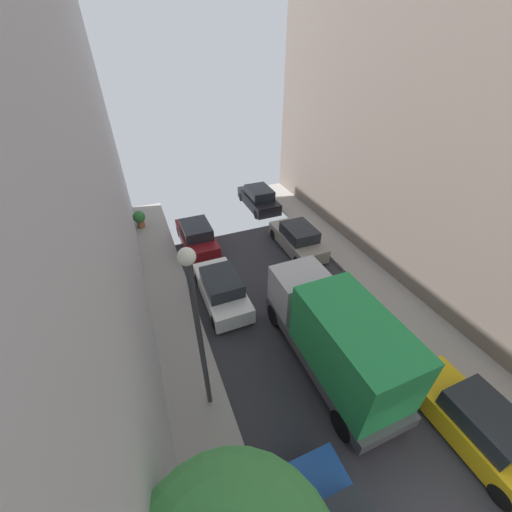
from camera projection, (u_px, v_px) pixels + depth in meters
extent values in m
cylinder|color=black|center=(285.00, 499.00, 8.12)|extent=(0.22, 0.64, 0.64)
cylinder|color=black|center=(335.00, 473.00, 8.60)|extent=(0.22, 0.64, 0.64)
cube|color=white|center=(222.00, 291.00, 14.40)|extent=(1.76, 4.20, 0.76)
cube|color=#1E2328|center=(222.00, 282.00, 13.88)|extent=(1.56, 2.10, 0.64)
cylinder|color=black|center=(198.00, 279.00, 15.46)|extent=(0.22, 0.64, 0.64)
cylinder|color=black|center=(228.00, 272.00, 15.94)|extent=(0.22, 0.64, 0.64)
cylinder|color=black|center=(215.00, 322.00, 13.13)|extent=(0.22, 0.64, 0.64)
cylinder|color=black|center=(249.00, 312.00, 13.61)|extent=(0.22, 0.64, 0.64)
cube|color=maroon|center=(197.00, 238.00, 18.19)|extent=(1.76, 4.20, 0.76)
cube|color=#1E2328|center=(196.00, 229.00, 17.66)|extent=(1.56, 2.10, 0.64)
cylinder|color=black|center=(179.00, 232.00, 19.24)|extent=(0.22, 0.64, 0.64)
cylinder|color=black|center=(204.00, 227.00, 19.72)|extent=(0.22, 0.64, 0.64)
cylinder|color=black|center=(190.00, 259.00, 16.91)|extent=(0.22, 0.64, 0.64)
cylinder|color=black|center=(217.00, 252.00, 17.39)|extent=(0.22, 0.64, 0.64)
cube|color=gold|center=(473.00, 425.00, 9.44)|extent=(1.76, 4.20, 0.76)
cube|color=#1E2328|center=(488.00, 418.00, 8.91)|extent=(1.56, 2.10, 0.64)
cylinder|color=black|center=(413.00, 394.00, 10.49)|extent=(0.22, 0.64, 0.64)
cylinder|color=black|center=(446.00, 378.00, 10.97)|extent=(0.22, 0.64, 0.64)
cylinder|color=black|center=(502.00, 496.00, 8.16)|extent=(0.22, 0.64, 0.64)
cube|color=gray|center=(297.00, 241.00, 17.95)|extent=(1.76, 4.20, 0.76)
cube|color=#1E2328|center=(299.00, 232.00, 17.43)|extent=(1.56, 2.10, 0.64)
cylinder|color=black|center=(274.00, 234.00, 19.01)|extent=(0.22, 0.64, 0.64)
cylinder|color=black|center=(296.00, 229.00, 19.49)|extent=(0.22, 0.64, 0.64)
cylinder|color=black|center=(298.00, 262.00, 16.68)|extent=(0.22, 0.64, 0.64)
cylinder|color=black|center=(322.00, 255.00, 17.16)|extent=(0.22, 0.64, 0.64)
cube|color=black|center=(259.00, 201.00, 22.39)|extent=(1.76, 4.20, 0.76)
cube|color=#1E2328|center=(259.00, 192.00, 21.87)|extent=(1.56, 2.10, 0.64)
cylinder|color=black|center=(241.00, 197.00, 23.45)|extent=(0.22, 0.64, 0.64)
cylinder|color=black|center=(260.00, 194.00, 23.93)|extent=(0.22, 0.64, 0.64)
cylinder|color=black|center=(257.00, 214.00, 21.12)|extent=(0.22, 0.64, 0.64)
cylinder|color=black|center=(277.00, 211.00, 21.60)|extent=(0.22, 0.64, 0.64)
cube|color=#4C4C51|center=(328.00, 350.00, 11.47)|extent=(2.20, 6.60, 0.50)
cube|color=#B7B7BC|center=(300.00, 289.00, 12.63)|extent=(2.10, 1.80, 1.70)
cube|color=green|center=(352.00, 346.00, 9.87)|extent=(2.24, 4.20, 2.40)
cylinder|color=black|center=(275.00, 315.00, 13.27)|extent=(0.30, 0.96, 0.96)
cylinder|color=black|center=(314.00, 303.00, 13.87)|extent=(0.30, 0.96, 0.96)
cylinder|color=black|center=(343.00, 425.00, 9.51)|extent=(0.30, 0.96, 0.96)
cylinder|color=black|center=(393.00, 402.00, 10.11)|extent=(0.30, 0.96, 0.96)
cylinder|color=brown|center=(141.00, 224.00, 19.98)|extent=(0.50, 0.50, 0.42)
sphere|color=#2D7233|center=(139.00, 217.00, 19.68)|extent=(0.76, 0.76, 0.76)
cylinder|color=#333338|center=(201.00, 346.00, 8.77)|extent=(0.16, 0.16, 5.88)
sphere|color=white|center=(187.00, 257.00, 6.93)|extent=(0.44, 0.44, 0.44)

